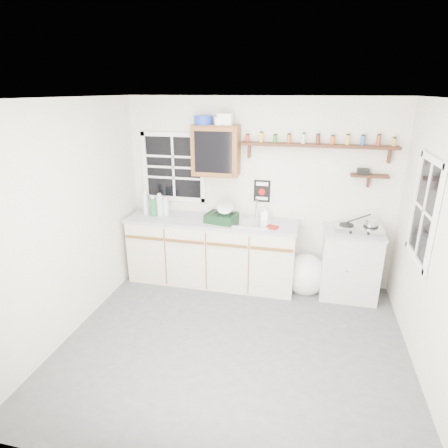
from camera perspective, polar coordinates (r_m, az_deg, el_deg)
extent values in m
cube|color=#48484A|center=(4.24, 1.55, -17.70)|extent=(3.60, 3.20, 0.02)
cube|color=white|center=(3.36, 1.97, 18.79)|extent=(3.60, 3.20, 0.02)
cube|color=beige|center=(4.32, -22.53, 0.46)|extent=(0.02, 3.20, 2.50)
cube|color=beige|center=(3.74, 30.14, -3.67)|extent=(0.02, 3.20, 2.50)
cube|color=beige|center=(5.12, 5.27, 4.79)|extent=(3.60, 0.02, 2.50)
cube|color=beige|center=(2.24, -6.71, -16.42)|extent=(3.60, 0.02, 2.50)
cube|color=beige|center=(5.21, -1.87, -4.31)|extent=(2.27, 0.60, 0.88)
cube|color=#929599|center=(5.04, -1.93, 0.46)|extent=(2.31, 0.62, 0.04)
cube|color=brown|center=(5.12, -12.07, -2.08)|extent=(0.53, 0.02, 0.03)
cube|color=brown|center=(4.92, -6.04, -2.67)|extent=(0.53, 0.02, 0.03)
cube|color=brown|center=(4.77, 0.44, -3.27)|extent=(0.53, 0.02, 0.03)
cube|color=brown|center=(4.69, 7.24, -3.85)|extent=(0.53, 0.02, 0.03)
cube|color=#B6B5AF|center=(5.13, 18.57, -5.85)|extent=(0.70, 0.55, 0.88)
cube|color=#929599|center=(4.95, 19.14, -1.09)|extent=(0.73, 0.57, 0.03)
cube|color=silver|center=(4.93, 4.08, 0.28)|extent=(0.52, 0.44, 0.03)
cylinder|color=silver|center=(5.03, 4.97, 2.27)|extent=(0.02, 0.02, 0.28)
cylinder|color=silver|center=(4.94, 4.92, 3.51)|extent=(0.02, 0.14, 0.02)
cube|color=brown|center=(4.95, -1.21, 11.15)|extent=(0.60, 0.30, 0.65)
cube|color=black|center=(4.80, -1.69, 10.87)|extent=(0.48, 0.02, 0.52)
cylinder|color=#1932A2|center=(4.95, -3.17, 15.55)|extent=(0.24, 0.24, 0.11)
cube|color=white|center=(4.88, 0.19, 15.69)|extent=(0.18, 0.15, 0.14)
cylinder|color=white|center=(4.85, -0.76, 15.43)|extent=(0.12, 0.12, 0.10)
cube|color=black|center=(4.85, 14.04, 11.54)|extent=(1.91, 0.18, 0.04)
cube|color=black|center=(4.97, 3.87, 11.08)|extent=(0.03, 0.10, 0.18)
cube|color=black|center=(5.00, 23.90, 9.51)|extent=(0.03, 0.10, 0.18)
cylinder|color=red|center=(4.91, 3.60, 12.89)|extent=(0.05, 0.05, 0.09)
cylinder|color=black|center=(4.90, 3.62, 13.49)|extent=(0.04, 0.04, 0.02)
cylinder|color=gold|center=(4.88, 5.69, 12.97)|extent=(0.05, 0.05, 0.12)
cylinder|color=black|center=(4.88, 5.71, 13.76)|extent=(0.04, 0.04, 0.02)
cylinder|color=#267226|center=(4.87, 7.77, 12.72)|extent=(0.04, 0.04, 0.09)
cylinder|color=black|center=(4.86, 7.80, 13.36)|extent=(0.04, 0.04, 0.02)
cylinder|color=#99591E|center=(4.85, 9.88, 12.66)|extent=(0.05, 0.05, 0.10)
cylinder|color=black|center=(4.85, 9.93, 13.37)|extent=(0.05, 0.05, 0.02)
cylinder|color=silver|center=(4.84, 12.00, 12.59)|extent=(0.05, 0.05, 0.12)
cylinder|color=black|center=(4.84, 12.06, 13.38)|extent=(0.04, 0.04, 0.02)
cylinder|color=#4C2614|center=(4.85, 14.11, 12.39)|extent=(0.05, 0.05, 0.11)
cylinder|color=black|center=(4.84, 14.17, 13.12)|extent=(0.05, 0.05, 0.02)
cylinder|color=#B24C19|center=(4.85, 16.21, 12.15)|extent=(0.06, 0.06, 0.10)
cylinder|color=black|center=(4.85, 16.28, 12.82)|extent=(0.05, 0.05, 0.02)
cylinder|color=gold|center=(4.86, 18.32, 12.05)|extent=(0.05, 0.05, 0.11)
cylinder|color=black|center=(4.86, 18.40, 12.81)|extent=(0.04, 0.04, 0.02)
cylinder|color=#334C8C|center=(4.88, 20.40, 11.83)|extent=(0.05, 0.05, 0.11)
cylinder|color=black|center=(4.87, 20.49, 12.57)|extent=(0.05, 0.05, 0.02)
cylinder|color=maroon|center=(4.91, 22.47, 11.67)|extent=(0.05, 0.05, 0.12)
cylinder|color=black|center=(4.90, 22.57, 12.47)|extent=(0.05, 0.05, 0.02)
cylinder|color=#BF8C3F|center=(4.94, 24.47, 11.26)|extent=(0.05, 0.05, 0.09)
cylinder|color=black|center=(4.93, 24.56, 11.87)|extent=(0.04, 0.04, 0.02)
cube|color=black|center=(4.98, 21.29, 6.87)|extent=(0.45, 0.15, 0.03)
cube|color=black|center=(5.03, 21.12, 6.08)|extent=(0.03, 0.08, 0.14)
cube|color=black|center=(4.96, 20.45, 7.52)|extent=(0.14, 0.10, 0.07)
cube|color=black|center=(5.09, 5.81, 5.02)|extent=(0.22, 0.01, 0.30)
cube|color=white|center=(5.06, 5.84, 6.09)|extent=(0.16, 0.00, 0.05)
cylinder|color=#A50C0C|center=(5.08, 5.79, 4.89)|extent=(0.09, 0.01, 0.09)
cube|color=white|center=(5.11, 5.76, 3.91)|extent=(0.16, 0.00, 0.04)
cube|color=black|center=(5.32, -7.71, 8.57)|extent=(0.85, 0.02, 0.90)
cube|color=white|center=(5.32, -7.71, 8.57)|extent=(0.93, 0.03, 0.98)
cube|color=black|center=(4.17, 28.26, 1.82)|extent=(0.02, 0.70, 1.00)
cube|color=white|center=(4.17, 28.26, 1.82)|extent=(0.03, 0.78, 1.08)
cylinder|color=silver|center=(5.32, -11.87, 2.99)|extent=(0.07, 0.07, 0.30)
cylinder|color=white|center=(5.28, -11.99, 4.71)|extent=(0.04, 0.04, 0.03)
cylinder|color=#256F3B|center=(5.25, -10.75, 2.56)|extent=(0.09, 0.09, 0.25)
cylinder|color=white|center=(5.22, -10.85, 4.02)|extent=(0.05, 0.05, 0.03)
cylinder|color=silver|center=(5.25, -9.75, 2.80)|extent=(0.09, 0.09, 0.28)
cylinder|color=white|center=(5.20, -9.85, 4.45)|extent=(0.05, 0.05, 0.03)
cylinder|color=silver|center=(5.25, -8.83, 2.52)|extent=(0.08, 0.08, 0.22)
cylinder|color=white|center=(5.21, -8.91, 3.86)|extent=(0.05, 0.05, 0.03)
cube|color=black|center=(4.93, -0.38, 0.96)|extent=(0.44, 0.36, 0.12)
cylinder|color=silver|center=(4.88, 0.17, 2.22)|extent=(0.25, 0.28, 0.24)
imported|color=white|center=(5.00, 6.28, 1.61)|extent=(0.09, 0.10, 0.20)
cube|color=maroon|center=(4.77, 7.31, -0.48)|extent=(0.18, 0.17, 0.02)
cube|color=silver|center=(4.93, 19.76, -0.66)|extent=(0.58, 0.33, 0.07)
cylinder|color=black|center=(4.90, 18.16, -0.09)|extent=(0.17, 0.17, 0.01)
cylinder|color=black|center=(4.93, 21.46, -0.34)|extent=(0.17, 0.17, 0.01)
cylinder|color=silver|center=(4.92, 21.51, 0.08)|extent=(0.14, 0.14, 0.09)
cylinder|color=black|center=(4.96, 19.88, 0.84)|extent=(0.28, 0.02, 0.14)
ellipsoid|color=silver|center=(5.18, 12.33, -7.57)|extent=(0.48, 0.44, 0.51)
cone|color=silver|center=(5.08, 12.74, -5.28)|extent=(0.14, 0.14, 0.14)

